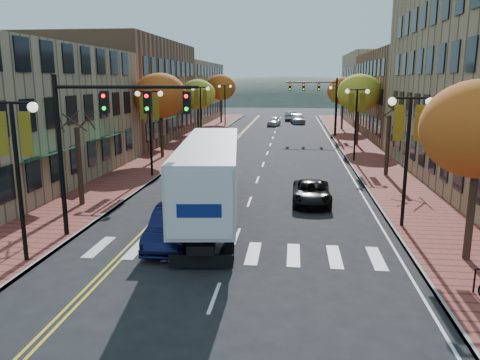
% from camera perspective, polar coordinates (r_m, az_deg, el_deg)
% --- Properties ---
extents(ground, '(200.00, 200.00, 0.00)m').
position_cam_1_polar(ground, '(17.14, -2.02, -11.21)').
color(ground, black).
rests_on(ground, ground).
extents(sidewalk_left, '(4.00, 85.00, 0.15)m').
position_cam_1_polar(sidewalk_left, '(49.84, -6.78, 4.32)').
color(sidewalk_left, brown).
rests_on(sidewalk_left, ground).
extents(sidewalk_right, '(4.00, 85.00, 0.15)m').
position_cam_1_polar(sidewalk_right, '(48.98, 14.24, 3.89)').
color(sidewalk_right, brown).
rests_on(sidewalk_right, ground).
extents(building_left_mid, '(12.00, 24.00, 11.00)m').
position_cam_1_polar(building_left_mid, '(55.09, -14.34, 10.43)').
color(building_left_mid, brown).
rests_on(building_left_mid, ground).
extents(building_left_far, '(12.00, 26.00, 9.50)m').
position_cam_1_polar(building_left_far, '(79.00, -7.84, 10.56)').
color(building_left_far, '#9E8966').
rests_on(building_left_far, ground).
extents(building_right_mid, '(15.00, 24.00, 10.00)m').
position_cam_1_polar(building_right_mid, '(59.81, 22.46, 9.53)').
color(building_right_mid, brown).
rests_on(building_right_mid, ground).
extents(building_right_far, '(15.00, 20.00, 11.00)m').
position_cam_1_polar(building_right_far, '(81.19, 18.27, 10.64)').
color(building_right_far, '#9E8966').
rests_on(building_right_far, ground).
extents(tree_left_a, '(0.28, 0.28, 4.20)m').
position_cam_1_polar(tree_left_a, '(26.55, -18.98, 1.63)').
color(tree_left_a, '#382619').
rests_on(tree_left_a, sidewalk_left).
extents(tree_left_b, '(4.48, 4.48, 7.21)m').
position_cam_1_polar(tree_left_b, '(41.18, -9.69, 10.10)').
color(tree_left_b, '#382619').
rests_on(tree_left_b, sidewalk_left).
extents(tree_left_c, '(4.16, 4.16, 6.69)m').
position_cam_1_polar(tree_left_c, '(56.74, -5.16, 10.34)').
color(tree_left_c, '#382619').
rests_on(tree_left_c, sidewalk_left).
extents(tree_left_d, '(4.61, 4.61, 7.42)m').
position_cam_1_polar(tree_left_d, '(74.44, -2.34, 11.22)').
color(tree_left_d, '#382619').
rests_on(tree_left_d, sidewalk_left).
extents(tree_right_a, '(4.16, 4.16, 6.69)m').
position_cam_1_polar(tree_right_a, '(18.85, 27.19, 5.52)').
color(tree_right_a, '#382619').
rests_on(tree_right_a, sidewalk_right).
extents(tree_right_b, '(0.28, 0.28, 4.20)m').
position_cam_1_polar(tree_right_b, '(34.51, 17.55, 4.02)').
color(tree_right_b, '#382619').
rests_on(tree_right_b, sidewalk_right).
extents(tree_right_c, '(4.48, 4.48, 7.21)m').
position_cam_1_polar(tree_right_c, '(50.02, 14.34, 10.24)').
color(tree_right_c, '#382619').
rests_on(tree_right_c, sidewalk_right).
extents(tree_right_d, '(4.35, 4.35, 7.00)m').
position_cam_1_polar(tree_right_d, '(65.91, 12.48, 10.56)').
color(tree_right_d, '#382619').
rests_on(tree_right_d, sidewalk_right).
extents(lamp_left_a, '(1.96, 0.36, 6.05)m').
position_cam_1_polar(lamp_left_a, '(18.59, -25.68, 3.22)').
color(lamp_left_a, black).
rests_on(lamp_left_a, ground).
extents(lamp_left_b, '(1.96, 0.36, 6.05)m').
position_cam_1_polar(lamp_left_b, '(33.16, -10.94, 7.61)').
color(lamp_left_b, black).
rests_on(lamp_left_b, ground).
extents(lamp_left_c, '(1.96, 0.36, 6.05)m').
position_cam_1_polar(lamp_left_c, '(50.60, -4.83, 9.27)').
color(lamp_left_c, black).
rests_on(lamp_left_c, ground).
extents(lamp_left_d, '(1.96, 0.36, 6.05)m').
position_cam_1_polar(lamp_left_d, '(68.32, -1.85, 10.05)').
color(lamp_left_d, black).
rests_on(lamp_left_d, ground).
extents(lamp_right_a, '(1.96, 0.36, 6.05)m').
position_cam_1_polar(lamp_right_a, '(22.30, 19.83, 4.99)').
color(lamp_right_a, black).
rests_on(lamp_right_a, ground).
extents(lamp_right_b, '(1.96, 0.36, 6.05)m').
position_cam_1_polar(lamp_right_b, '(39.97, 14.00, 8.21)').
color(lamp_right_b, black).
rests_on(lamp_right_b, ground).
extents(lamp_right_c, '(1.96, 0.36, 6.05)m').
position_cam_1_polar(lamp_right_c, '(57.84, 11.73, 9.42)').
color(lamp_right_c, black).
rests_on(lamp_right_c, ground).
extents(traffic_mast_near, '(6.10, 0.35, 7.00)m').
position_cam_1_polar(traffic_mast_near, '(20.23, -16.45, 6.35)').
color(traffic_mast_near, black).
rests_on(traffic_mast_near, ground).
extents(traffic_mast_far, '(6.10, 0.34, 7.00)m').
position_cam_1_polar(traffic_mast_far, '(57.67, 9.73, 10.12)').
color(traffic_mast_far, black).
rests_on(traffic_mast_far, ground).
extents(semi_truck, '(4.28, 15.84, 3.91)m').
position_cam_1_polar(semi_truck, '(23.74, -3.47, 1.18)').
color(semi_truck, black).
rests_on(semi_truck, ground).
extents(navy_sedan, '(1.80, 4.86, 1.59)m').
position_cam_1_polar(navy_sedan, '(19.86, -7.97, -5.55)').
color(navy_sedan, black).
rests_on(navy_sedan, ground).
extents(black_suv, '(2.11, 4.53, 1.26)m').
position_cam_1_polar(black_suv, '(26.38, 8.71, -1.51)').
color(black_suv, black).
rests_on(black_suv, ground).
extents(car_far_white, '(2.10, 4.24, 1.39)m').
position_cam_1_polar(car_far_white, '(70.63, 4.17, 7.16)').
color(car_far_white, silver).
rests_on(car_far_white, ground).
extents(car_far_silver, '(2.53, 5.11, 1.43)m').
position_cam_1_polar(car_far_silver, '(74.75, 7.05, 7.39)').
color(car_far_silver, '#9D9EA4').
rests_on(car_far_silver, ground).
extents(car_far_oncoming, '(1.91, 4.75, 1.53)m').
position_cam_1_polar(car_far_oncoming, '(80.58, 6.18, 7.79)').
color(car_far_oncoming, '#95949B').
rests_on(car_far_oncoming, ground).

